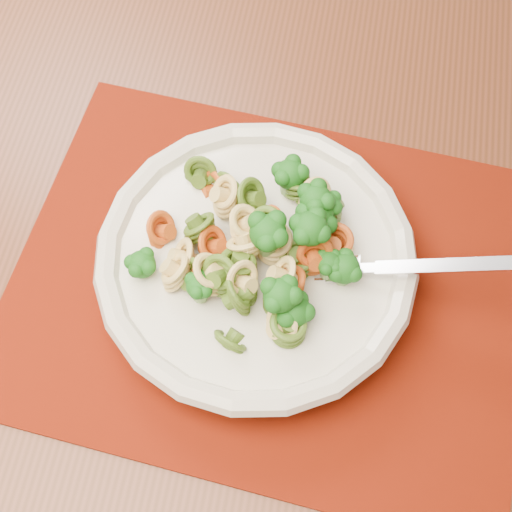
% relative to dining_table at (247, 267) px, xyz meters
% --- Properties ---
extents(dining_table, '(1.44, 1.13, 0.76)m').
position_rel_dining_table_xyz_m(dining_table, '(0.00, 0.00, 0.00)').
color(dining_table, '#592A19').
rests_on(dining_table, ground).
extents(placemat, '(0.48, 0.41, 0.00)m').
position_rel_dining_table_xyz_m(placemat, '(0.05, -0.05, 0.12)').
color(placemat, '#661304').
rests_on(placemat, dining_table).
extents(pasta_bowl, '(0.26, 0.26, 0.05)m').
position_rel_dining_table_xyz_m(pasta_bowl, '(0.04, -0.05, 0.15)').
color(pasta_bowl, beige).
rests_on(pasta_bowl, placemat).
extents(pasta_broccoli_heap, '(0.22, 0.22, 0.06)m').
position_rel_dining_table_xyz_m(pasta_broccoli_heap, '(0.04, -0.05, 0.17)').
color(pasta_broccoli_heap, tan).
rests_on(pasta_broccoli_heap, pasta_bowl).
extents(fork, '(0.18, 0.08, 0.08)m').
position_rel_dining_table_xyz_m(fork, '(0.10, -0.04, 0.16)').
color(fork, silver).
rests_on(fork, pasta_bowl).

